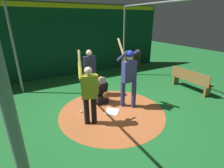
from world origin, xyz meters
The scene contains 13 objects.
ground_plane centered at (0.00, 0.00, 0.00)m, with size 26.75×26.75×0.00m, color #1E6B2D.
dirt_circle centered at (0.00, 0.00, 0.00)m, with size 3.31×3.31×0.01m, color #B76033.
home_plate centered at (0.00, 0.00, 0.01)m, with size 0.42×0.42×0.01m, color white.
batter centered at (-0.06, 0.64, 1.16)m, with size 0.68×0.49×2.21m.
catcher centered at (-0.72, -0.02, 0.39)m, with size 0.58×0.40×0.98m.
umpire centered at (-1.54, -0.08, 0.98)m, with size 0.22×0.49×1.74m.
visitor centered at (0.23, -0.82, 0.96)m, with size 0.64×0.51×2.02m.
back_wall centered at (-4.48, 0.00, 1.75)m, with size 0.22×10.75×3.47m.
cage_frame centered at (0.00, 0.00, 2.33)m, with size 6.21×4.85×3.33m.
bat_rack centered at (-4.24, 4.03, 0.49)m, with size 0.94×0.21×1.05m.
bench centered at (0.01, 3.64, 0.45)m, with size 1.72×0.36×0.85m.
baseball_0 centered at (-0.96, 1.07, 0.04)m, with size 0.07×0.07×0.07m, color white.
baseball_1 centered at (-0.42, -0.88, 0.04)m, with size 0.07×0.07×0.07m, color white.
Camera 1 is at (4.08, -2.28, 2.78)m, focal length 27.01 mm.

